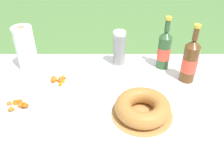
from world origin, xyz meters
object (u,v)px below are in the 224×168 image
Objects in this scene: cider_bottle_green at (165,50)px; snack_plate_near at (61,81)px; snack_plate_left at (21,106)px; cup_stack at (120,49)px; bundt_cake at (143,108)px; paper_towel_roll at (26,49)px; cider_bottle_amber at (191,61)px.

cider_bottle_green is 0.61m from snack_plate_near.
cider_bottle_green reaches higher than snack_plate_left.
cup_stack is at bearing 30.79° from snack_plate_near.
cup_stack is 0.26m from cider_bottle_green.
cider_bottle_green is at bearing 16.13° from snack_plate_near.
cider_bottle_green is 0.83m from snack_plate_left.
bundt_cake is 0.74m from paper_towel_roll.
cider_bottle_green reaches higher than paper_towel_roll.
snack_plate_near is 0.25m from snack_plate_left.
cider_bottle_amber is at bearing -7.60° from paper_towel_roll.
snack_plate_near is 0.28m from paper_towel_roll.
snack_plate_left is (-0.16, -0.20, -0.00)m from snack_plate_near.
cider_bottle_green is (0.25, -0.03, 0.01)m from cup_stack.
snack_plate_left is at bearing -164.71° from cider_bottle_amber.
paper_towel_roll is at bearing 147.52° from bundt_cake.
bundt_cake is 0.40m from cider_bottle_amber.
cider_bottle_green is at bearing 1.05° from paper_towel_roll.
cider_bottle_amber is (0.37, -0.16, 0.01)m from cup_stack.
snack_plate_near reaches higher than snack_plate_left.
snack_plate_near is at bearing -177.24° from cider_bottle_amber.
cider_bottle_amber is (0.11, -0.13, 0.01)m from cider_bottle_green.
paper_towel_roll is (-0.53, -0.04, 0.02)m from cup_stack.
cider_bottle_amber reaches higher than bundt_cake.
cider_bottle_amber is 1.25× the size of paper_towel_roll.
cider_bottle_green is 0.17m from cider_bottle_amber.
bundt_cake is 0.49m from snack_plate_near.
cider_bottle_green is at bearing 68.90° from bundt_cake.
bundt_cake is 0.88× the size of cider_bottle_amber.
cider_bottle_green is at bearing 130.09° from cider_bottle_amber.
snack_plate_left is at bearing 175.43° from bundt_cake.
paper_towel_roll reaches higher than snack_plate_left.
cup_stack is at bearing 102.49° from bundt_cake.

